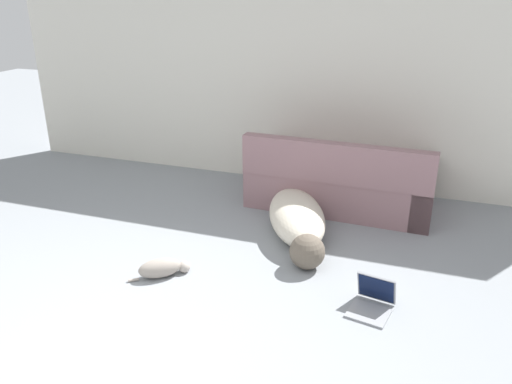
{
  "coord_description": "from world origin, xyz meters",
  "views": [
    {
      "loc": [
        1.69,
        -1.99,
        2.2
      ],
      "look_at": [
        0.36,
        1.84,
        0.55
      ],
      "focal_mm": 35.0,
      "sensor_mm": 36.0,
      "label": 1
    }
  ],
  "objects": [
    {
      "name": "dog",
      "position": [
        0.66,
        2.19,
        0.17
      ],
      "size": [
        0.93,
        1.64,
        0.34
      ],
      "rotation": [
        0.0,
        0.0,
        5.11
      ],
      "color": "beige",
      "rests_on": "ground_plane"
    },
    {
      "name": "laptop_open",
      "position": [
        1.49,
        1.23,
        0.08
      ],
      "size": [
        0.34,
        0.38,
        0.25
      ],
      "rotation": [
        0.0,
        0.0,
        -0.19
      ],
      "color": "gray",
      "rests_on": "ground_plane"
    },
    {
      "name": "wall_back",
      "position": [
        0.0,
        3.66,
        1.23
      ],
      "size": [
        6.9,
        0.06,
        2.47
      ],
      "color": "silver",
      "rests_on": "ground_plane"
    },
    {
      "name": "ground_plane",
      "position": [
        0.0,
        0.0,
        0.0
      ],
      "size": [
        20.0,
        20.0,
        0.0
      ],
      "primitive_type": "plane",
      "color": "gray"
    },
    {
      "name": "couch",
      "position": [
        0.91,
        3.04,
        0.26
      ],
      "size": [
        1.96,
        0.99,
        0.81
      ],
      "rotation": [
        0.0,
        0.0,
        3.11
      ],
      "color": "gray",
      "rests_on": "ground_plane"
    },
    {
      "name": "cat",
      "position": [
        -0.2,
        1.12,
        0.08
      ],
      "size": [
        0.44,
        0.37,
        0.16
      ],
      "rotation": [
        0.0,
        0.0,
        0.69
      ],
      "color": "gray",
      "rests_on": "ground_plane"
    }
  ]
}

